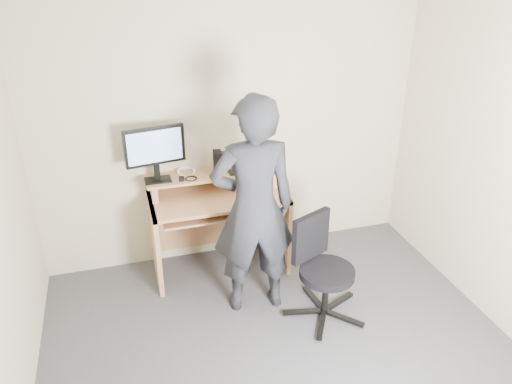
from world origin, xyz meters
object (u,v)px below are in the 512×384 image
desk (217,212)px  monitor (155,149)px  office_chair (321,265)px  person (253,208)px

desk → monitor: bearing=175.0°
office_chair → person: (-0.49, 0.25, 0.45)m
desk → office_chair: size_ratio=1.43×
monitor → person: size_ratio=0.28×
person → office_chair: bearing=157.0°
desk → monitor: monitor is taller
desk → monitor: (-0.50, 0.04, 0.65)m
desk → office_chair: desk is taller
desk → monitor: size_ratio=2.35×
monitor → office_chair: 1.67m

